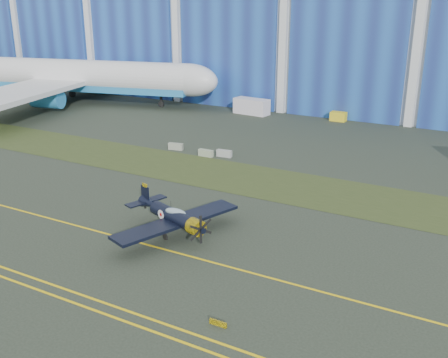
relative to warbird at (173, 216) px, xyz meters
The scene contains 13 objects.
ground 12.45m from the warbird, 168.87° to the left, with size 260.00×260.00×0.00m, color #32392E.
grass_median 20.43m from the warbird, 126.41° to the left, with size 260.00×10.00×0.02m, color #475128.
hangar 76.28m from the warbird, 99.25° to the left, with size 220.00×45.70×30.00m.
taxiway_centreline 12.49m from the warbird, 167.75° to the right, with size 200.00×0.20×0.02m, color yellow.
guard_board_right 13.92m from the warbird, 44.13° to the right, with size 1.20×0.15×0.35m, color yellow.
warbird is the anchor object (origin of this frame).
jetliner 66.71m from the warbird, 141.51° to the left, with size 78.13×70.57×23.32m.
shipping_container 50.58m from the warbird, 108.55° to the left, with size 6.26×2.50×2.71m, color silver.
tug 50.11m from the warbird, 91.20° to the left, with size 2.56×1.60×1.50m, color yellow.
cart 88.62m from the warbird, 147.77° to the left, with size 2.17×1.30×1.30m, color white.
barrier_a 27.01m from the warbird, 123.66° to the left, with size 2.00×0.60×0.90m, color gray.
barrier_b 23.86m from the warbird, 114.22° to the left, with size 2.00×0.60×0.90m, color #949F82.
barrier_c 24.02m from the warbird, 108.47° to the left, with size 2.00×0.60×0.90m, color #9C9E9A.
Camera 1 is at (35.97, -36.38, 19.61)m, focal length 42.00 mm.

